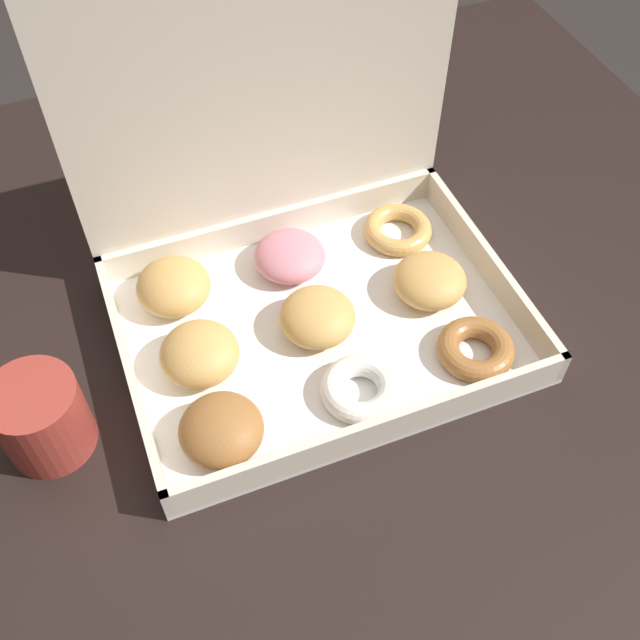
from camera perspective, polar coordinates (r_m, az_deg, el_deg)
The scene contains 4 objects.
ground_plane at distance 1.47m, azimuth 0.80°, elevation -17.58°, with size 8.00×8.00×0.00m, color #2D2826.
dining_table at distance 0.89m, azimuth 1.27°, elevation -2.35°, with size 1.04×0.96×0.76m.
donut_box at distance 0.75m, azimuth -1.81°, elevation 3.91°, with size 0.40×0.30×0.34m.
coffee_mug at distance 0.71m, azimuth -20.50°, elevation -6.95°, with size 0.08×0.08×0.08m.
Camera 1 is at (-0.21, -0.48, 1.38)m, focal length 42.00 mm.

